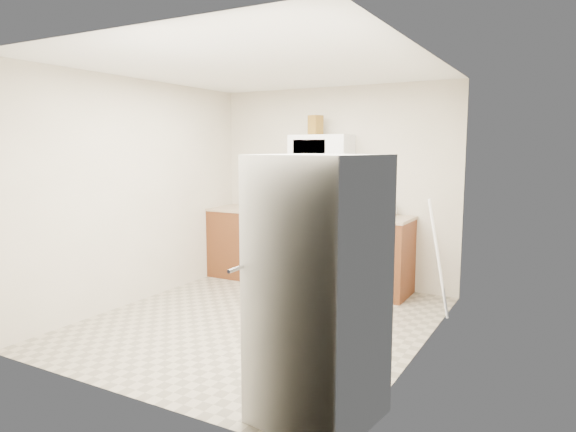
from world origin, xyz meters
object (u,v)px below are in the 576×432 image
Objects in this scene: person at (314,230)px; fridge at (319,290)px; saucepan at (307,205)px; kettle at (388,208)px; microwave at (321,151)px; gas_range at (316,248)px.

person is 2.43m from fridge.
kettle is at bearing 5.39° from saucepan.
microwave is at bearing -169.50° from kettle.
fridge is at bearing -73.09° from kettle.
person is 1.06m from kettle.
saucepan is at bearing -60.95° from person.
microwave is at bearing 13.32° from saucepan.
person is (0.31, -0.70, 0.35)m from gas_range.
saucepan is (-0.17, -0.04, -0.69)m from microwave.
microwave is 3.48× the size of saucepan.
person is 7.67× the size of saucepan.
saucepan is at bearing 152.81° from gas_range.
person is at bearing -65.97° from gas_range.
gas_range is 0.56m from saucepan.
kettle is at bearing 3.79° from microwave.
gas_range is at bearing 123.87° from fridge.
saucepan is at bearing 125.82° from fridge.
fridge is 10.04× the size of kettle.
person reaches higher than saucepan.
kettle is (-0.55, 3.06, 0.17)m from fridge.
microwave is 0.71m from saucepan.
person is at bearing -58.54° from saucepan.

